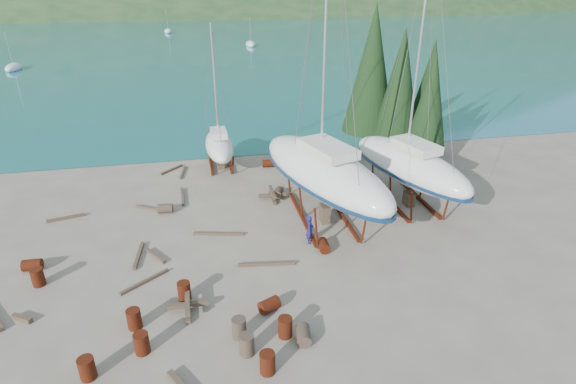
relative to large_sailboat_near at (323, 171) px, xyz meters
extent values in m
plane|color=#695D53|center=(-4.37, -3.80, -3.00)|extent=(600.00, 600.00, 0.00)
plane|color=#185D78|center=(-4.37, 311.20, -3.00)|extent=(700.00, 700.00, 0.00)
cube|color=beige|center=(-64.37, 186.20, -1.00)|extent=(6.00, 5.00, 4.00)
cube|color=#A54C2D|center=(-64.37, 186.20, 1.80)|extent=(6.60, 5.60, 1.60)
cube|color=beige|center=(-24.37, 186.20, -1.00)|extent=(6.00, 5.00, 4.00)
cube|color=#A54C2D|center=(-24.37, 186.20, 1.80)|extent=(6.60, 5.60, 1.60)
cube|color=beige|center=(25.63, 186.20, -1.00)|extent=(6.00, 5.00, 4.00)
cylinder|color=black|center=(8.13, 8.20, -2.20)|extent=(0.36, 0.36, 1.60)
cone|color=black|center=(8.13, 8.20, 2.80)|extent=(3.60, 3.60, 8.40)
cylinder|color=black|center=(9.63, 6.20, -2.32)|extent=(0.36, 0.36, 1.36)
cone|color=black|center=(9.63, 6.20, 1.93)|extent=(3.06, 3.06, 7.14)
cylinder|color=black|center=(6.63, 10.20, -2.08)|extent=(0.36, 0.36, 1.84)
cone|color=black|center=(6.63, 10.20, 3.67)|extent=(4.14, 4.14, 9.66)
cylinder|color=black|center=(11.13, 9.20, -2.28)|extent=(0.36, 0.36, 1.44)
cone|color=black|center=(11.13, 9.20, 2.22)|extent=(3.24, 3.24, 7.56)
ellipsoid|color=silver|center=(-34.37, 56.20, -2.62)|extent=(2.00, 5.00, 1.40)
cylinder|color=silver|center=(-34.37, 56.20, 0.23)|extent=(0.08, 0.08, 5.00)
ellipsoid|color=silver|center=(5.63, 76.20, -2.62)|extent=(2.00, 5.00, 1.40)
cylinder|color=silver|center=(5.63, 76.20, 0.23)|extent=(0.08, 0.08, 5.00)
ellipsoid|color=silver|center=(-12.37, 106.20, -2.62)|extent=(2.00, 5.00, 1.40)
cylinder|color=silver|center=(-12.37, 106.20, 0.23)|extent=(0.08, 0.08, 5.00)
ellipsoid|color=silver|center=(0.00, 0.02, -0.04)|extent=(6.93, 12.33, 2.76)
cube|color=#0E2646|center=(0.00, -0.57, -0.97)|extent=(0.89, 2.11, 1.00)
cube|color=silver|center=(0.00, -0.57, 1.59)|extent=(2.90, 3.96, 0.50)
cylinder|color=silver|center=(0.00, 0.61, 8.54)|extent=(0.14, 0.14, 14.21)
cube|color=#601D10|center=(-1.21, 0.02, -2.90)|extent=(0.18, 6.51, 0.20)
cube|color=#601D10|center=(1.21, 0.02, -2.90)|extent=(0.18, 6.51, 0.20)
cube|color=#4F3D2D|center=(0.00, -0.57, -2.46)|extent=(0.50, 0.80, 1.08)
ellipsoid|color=silver|center=(5.83, 0.96, -0.47)|extent=(5.49, 10.38, 2.36)
cube|color=#0E2646|center=(5.83, 0.46, -1.19)|extent=(0.73, 1.79, 1.00)
cube|color=silver|center=(5.83, 0.46, 0.96)|extent=(2.34, 3.31, 0.50)
cylinder|color=silver|center=(5.83, 1.45, 6.79)|extent=(0.14, 0.14, 11.96)
cube|color=#601D10|center=(4.81, 0.96, -2.90)|extent=(0.18, 5.48, 0.20)
cube|color=#601D10|center=(6.84, 0.96, -2.90)|extent=(0.18, 5.48, 0.20)
cube|color=#4F3D2D|center=(5.83, 0.46, -2.57)|extent=(0.50, 0.80, 0.86)
ellipsoid|color=silver|center=(-5.41, 9.44, -1.34)|extent=(2.17, 6.50, 1.66)
cube|color=#0E2646|center=(-5.41, 9.12, -1.72)|extent=(0.28, 1.17, 1.00)
cube|color=silver|center=(-5.41, 9.12, -0.26)|extent=(1.16, 1.96, 0.50)
cylinder|color=silver|center=(-5.41, 9.77, 3.46)|extent=(0.14, 0.14, 7.74)
cube|color=#601D10|center=(-6.12, 9.44, -2.90)|extent=(0.18, 3.55, 0.20)
cube|color=#601D10|center=(-4.70, 9.44, -2.90)|extent=(0.18, 3.55, 0.20)
cube|color=#4F3D2D|center=(-5.41, 9.12, -2.84)|extent=(0.50, 0.80, 0.33)
imported|color=navy|center=(-1.44, -2.65, -2.19)|extent=(0.58, 0.70, 1.63)
cylinder|color=#601D10|center=(-9.69, -9.05, -2.56)|extent=(0.58, 0.58, 0.88)
cylinder|color=#2D2823|center=(-3.49, -9.73, -2.71)|extent=(0.70, 0.96, 0.58)
cylinder|color=#601D10|center=(-15.44, -2.34, -2.71)|extent=(0.90, 0.61, 0.58)
cylinder|color=#601D10|center=(-5.14, -10.99, -2.56)|extent=(0.58, 0.58, 0.88)
cylinder|color=#601D10|center=(-1.85, 8.54, -2.71)|extent=(0.95, 0.69, 0.58)
cylinder|color=#2D2823|center=(-5.95, -8.98, -2.56)|extent=(0.58, 0.58, 0.88)
cylinder|color=#601D10|center=(-0.91, -3.55, -2.71)|extent=(0.62, 0.91, 0.58)
cylinder|color=#601D10|center=(-4.14, -9.31, -2.56)|extent=(0.58, 0.58, 0.88)
cylinder|color=#601D10|center=(-14.79, -3.70, -2.56)|extent=(0.58, 0.58, 0.88)
cylinder|color=#2D2823|center=(-9.25, 2.52, -2.71)|extent=(0.94, 0.67, 0.58)
cylinder|color=#601D10|center=(-10.10, -7.58, -2.56)|extent=(0.58, 0.58, 0.88)
cylinder|color=#2D2823|center=(-2.06, 3.27, -2.71)|extent=(0.86, 1.03, 0.58)
cylinder|color=#601D10|center=(-4.51, -7.68, -2.71)|extent=(1.04, 0.90, 0.58)
cylinder|color=#601D10|center=(-11.50, -9.92, -2.56)|extent=(0.58, 0.58, 0.88)
cylinder|color=#601D10|center=(-8.10, -6.15, -2.56)|extent=(0.58, 0.58, 0.88)
cylinder|color=#2D2823|center=(-5.76, -9.95, -2.56)|extent=(0.58, 0.58, 0.88)
cube|color=#4F3D2D|center=(-8.25, 8.59, -2.93)|extent=(0.46, 2.32, 0.14)
cube|color=#4F3D2D|center=(3.58, -0.13, -2.91)|extent=(1.67, 0.52, 0.19)
cube|color=#4F3D2D|center=(-9.96, -4.56, -2.93)|extent=(2.15, 1.64, 0.15)
cube|color=#4F3D2D|center=(-9.58, -2.43, -2.92)|extent=(1.09, 1.49, 0.17)
cube|color=#4F3D2D|center=(-4.07, -4.30, -2.92)|extent=(2.87, 0.56, 0.16)
cube|color=#4F3D2D|center=(-9.06, 9.31, -2.93)|extent=(1.63, 1.64, 0.15)
cube|color=#4F3D2D|center=(-8.25, 4.43, -2.92)|extent=(0.26, 2.57, 0.16)
cube|color=#4F3D2D|center=(-6.25, -0.83, -2.93)|extent=(2.78, 0.81, 0.15)
cube|color=#4F3D2D|center=(-10.44, -2.20, -2.92)|extent=(0.38, 2.44, 0.17)
cube|color=#4F3D2D|center=(-14.82, -6.18, -2.90)|extent=(0.95, 0.71, 0.22)
cube|color=#4F3D2D|center=(-9.96, 3.03, -2.93)|extent=(2.30, 1.41, 0.15)
cube|color=#4F3D2D|center=(-15.08, 2.88, -2.92)|extent=(2.10, 0.65, 0.16)
cube|color=#4F3D2D|center=(-7.96, -6.97, -2.90)|extent=(0.20, 1.80, 0.20)
cube|color=#4F3D2D|center=(-7.96, -6.97, -2.70)|extent=(1.80, 0.20, 0.20)
cube|color=#4F3D2D|center=(-7.96, -6.97, -2.50)|extent=(0.20, 1.80, 0.20)
cube|color=#4F3D2D|center=(-2.50, 3.00, -2.90)|extent=(0.20, 1.80, 0.20)
cube|color=#4F3D2D|center=(-2.50, 3.00, -2.70)|extent=(1.80, 0.20, 0.20)
cube|color=#4F3D2D|center=(-2.50, 3.00, -2.50)|extent=(0.20, 1.80, 0.20)
camera|label=1|loc=(-6.85, -22.89, 10.03)|focal=28.00mm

